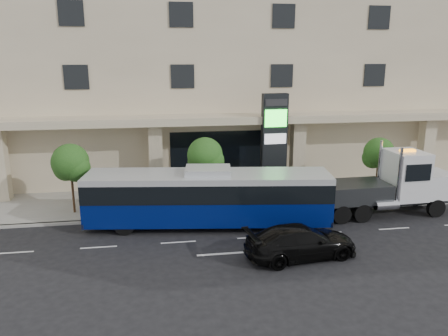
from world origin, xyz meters
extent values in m
plane|color=black|center=(0.00, 0.00, 0.00)|extent=(120.00, 120.00, 0.00)
cube|color=gray|center=(0.00, 5.00, 0.07)|extent=(120.00, 6.00, 0.15)
cube|color=gray|center=(0.00, 2.00, 0.07)|extent=(120.00, 0.30, 0.15)
cube|color=#B9A98B|center=(0.00, 15.50, 10.00)|extent=(60.00, 15.00, 20.00)
cube|color=#B9A98B|center=(0.00, 6.80, 5.20)|extent=(60.00, 2.80, 0.50)
cube|color=black|center=(0.00, 7.97, 2.15)|extent=(8.00, 0.12, 4.00)
cube|color=#B9A98B|center=(-15.00, 6.80, 2.60)|extent=(0.90, 0.90, 4.90)
cube|color=#B9A98B|center=(-5.00, 6.80, 2.60)|extent=(0.90, 0.90, 4.90)
cube|color=#B9A98B|center=(5.00, 6.80, 2.60)|extent=(0.90, 0.90, 4.90)
cube|color=#B9A98B|center=(15.00, 6.80, 2.60)|extent=(0.90, 0.90, 4.90)
cylinder|color=#422B19|center=(-10.00, 3.60, 1.55)|extent=(0.14, 0.14, 2.80)
sphere|color=#124017|center=(-10.00, 3.60, 3.27)|extent=(2.20, 2.20, 2.20)
sphere|color=#124017|center=(-9.65, 3.40, 2.95)|extent=(1.65, 1.65, 1.65)
sphere|color=#124017|center=(-10.30, 3.80, 2.87)|extent=(1.54, 1.54, 1.54)
cylinder|color=#422B19|center=(-2.00, 3.60, 1.62)|extent=(0.14, 0.14, 2.94)
sphere|color=#124017|center=(-2.00, 3.60, 3.43)|extent=(2.20, 2.20, 2.20)
sphere|color=#124017|center=(-1.65, 3.40, 3.09)|extent=(1.65, 1.65, 1.65)
sphere|color=#124017|center=(-2.30, 3.80, 3.01)|extent=(1.54, 1.54, 1.54)
cylinder|color=#422B19|center=(9.50, 3.60, 1.51)|extent=(0.14, 0.14, 2.73)
sphere|color=#124017|center=(9.50, 3.60, 3.19)|extent=(2.00, 2.00, 2.00)
sphere|color=#124017|center=(9.85, 3.40, 2.88)|extent=(1.50, 1.50, 1.50)
sphere|color=#124017|center=(9.20, 3.80, 2.80)|extent=(1.40, 1.40, 1.40)
cylinder|color=black|center=(-6.78, -0.05, 0.56)|extent=(1.16, 0.48, 1.12)
cylinder|color=black|center=(-6.47, 2.28, 0.56)|extent=(1.16, 0.48, 1.12)
cylinder|color=black|center=(1.21, -1.12, 0.56)|extent=(1.16, 0.48, 1.12)
cylinder|color=black|center=(1.53, 1.21, 0.56)|extent=(1.16, 0.48, 1.12)
cube|color=#041254|center=(-2.19, 0.52, 1.06)|extent=(13.70, 4.57, 1.34)
cube|color=black|center=(-2.19, 0.52, 2.24)|extent=(13.71, 4.61, 1.01)
cube|color=#B5BABE|center=(-2.19, 0.52, 2.91)|extent=(13.70, 4.57, 0.34)
cube|color=#B5BABE|center=(-2.19, 0.52, 3.25)|extent=(2.68, 2.11, 0.34)
cube|color=#2D3033|center=(-8.80, 1.41, 0.50)|extent=(0.51, 2.80, 0.34)
cube|color=#2D3033|center=(4.43, -0.37, 0.50)|extent=(0.51, 2.80, 0.34)
cube|color=#2D3033|center=(8.57, 0.83, 0.79)|extent=(8.41, 1.24, 0.39)
cube|color=white|center=(11.78, 0.93, 1.73)|extent=(2.04, 2.33, 1.48)
cube|color=silver|center=(12.77, 0.96, 1.73)|extent=(0.14, 1.98, 1.18)
cube|color=white|center=(9.81, 0.87, 2.42)|extent=(2.05, 2.53, 2.86)
cube|color=black|center=(10.75, 0.90, 2.86)|extent=(0.17, 2.17, 1.18)
cylinder|color=silver|center=(8.76, -0.25, 2.66)|extent=(0.18, 0.18, 3.36)
cylinder|color=silver|center=(8.69, 1.92, 2.66)|extent=(0.18, 0.18, 3.36)
cube|color=#2D3033|center=(6.45, 0.77, 1.53)|extent=(4.22, 2.49, 1.09)
cube|color=#2D3033|center=(4.09, 0.70, 0.94)|extent=(1.59, 0.32, 0.22)
cube|color=#2D3033|center=(3.49, 0.68, 0.54)|extent=(0.30, 1.78, 0.18)
cube|color=orange|center=(9.81, 0.87, 3.90)|extent=(0.90, 0.37, 0.14)
cylinder|color=black|center=(11.42, -0.12, 0.54)|extent=(1.09, 0.35, 1.09)
cylinder|color=black|center=(11.35, 1.96, 0.54)|extent=(1.09, 0.35, 1.09)
cylinder|color=black|center=(6.68, -0.26, 0.54)|extent=(1.09, 0.35, 1.09)
cylinder|color=black|center=(6.62, 1.81, 0.54)|extent=(1.09, 0.35, 1.09)
cylinder|color=black|center=(5.40, -0.30, 0.54)|extent=(1.09, 0.35, 1.09)
cylinder|color=black|center=(5.34, 1.77, 0.54)|extent=(1.09, 0.35, 1.09)
imported|color=black|center=(1.69, -4.10, 0.79)|extent=(5.67, 2.92, 1.57)
cube|color=black|center=(2.88, 5.48, 3.56)|extent=(1.73, 0.64, 6.83)
cube|color=#29FA31|center=(2.88, 5.16, 5.38)|extent=(1.48, 0.12, 1.14)
cube|color=silver|center=(2.88, 5.16, 4.02)|extent=(1.48, 0.12, 0.68)
cube|color=#262628|center=(2.88, 5.16, 6.41)|extent=(1.48, 0.12, 0.46)
camera|label=1|loc=(-4.88, -22.50, 9.31)|focal=35.00mm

